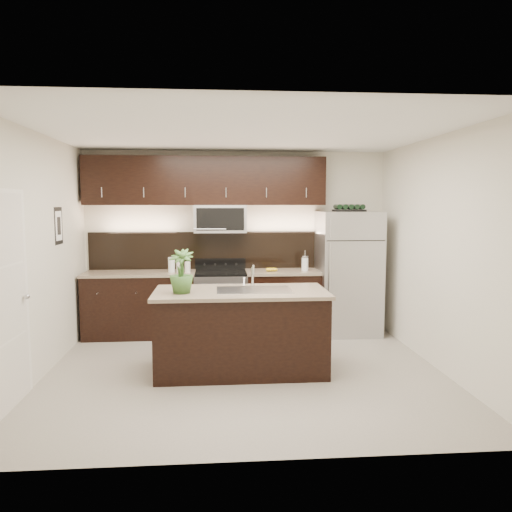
% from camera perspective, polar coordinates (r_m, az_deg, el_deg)
% --- Properties ---
extents(ground, '(4.50, 4.50, 0.00)m').
position_cam_1_polar(ground, '(5.87, -1.31, -13.09)').
color(ground, gray).
rests_on(ground, ground).
extents(room_walls, '(4.52, 4.02, 2.71)m').
position_cam_1_polar(room_walls, '(5.51, -2.49, 3.65)').
color(room_walls, beige).
rests_on(room_walls, ground).
extents(counter_run, '(3.51, 0.65, 0.94)m').
position_cam_1_polar(counter_run, '(7.38, -5.64, -5.37)').
color(counter_run, black).
rests_on(counter_run, ground).
extents(upper_fixtures, '(3.49, 0.40, 1.66)m').
position_cam_1_polar(upper_fixtures, '(7.38, -5.55, 7.67)').
color(upper_fixtures, black).
rests_on(upper_fixtures, counter_run).
extents(island, '(1.96, 0.96, 0.94)m').
position_cam_1_polar(island, '(5.77, -1.74, -8.54)').
color(island, black).
rests_on(island, ground).
extents(sink_faucet, '(0.84, 0.50, 0.28)m').
position_cam_1_polar(sink_faucet, '(5.69, -0.25, -3.76)').
color(sink_faucet, silver).
rests_on(sink_faucet, island).
extents(refrigerator, '(0.87, 0.79, 1.81)m').
position_cam_1_polar(refrigerator, '(7.50, 10.45, -1.90)').
color(refrigerator, '#B2B2B7').
rests_on(refrigerator, ground).
extents(wine_rack, '(0.45, 0.28, 0.10)m').
position_cam_1_polar(wine_rack, '(7.43, 10.59, 5.39)').
color(wine_rack, black).
rests_on(wine_rack, refrigerator).
extents(plant, '(0.31, 0.31, 0.48)m').
position_cam_1_polar(plant, '(5.53, -8.54, -1.74)').
color(plant, '#335923').
rests_on(plant, island).
extents(canisters, '(0.32, 0.14, 0.22)m').
position_cam_1_polar(canisters, '(7.24, -8.95, -1.10)').
color(canisters, silver).
rests_on(canisters, counter_run).
extents(french_press, '(0.10, 0.10, 0.29)m').
position_cam_1_polar(french_press, '(7.35, 5.61, -0.84)').
color(french_press, silver).
rests_on(french_press, counter_run).
extents(bananas, '(0.20, 0.16, 0.05)m').
position_cam_1_polar(bananas, '(7.25, 1.37, -1.55)').
color(bananas, gold).
rests_on(bananas, counter_run).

